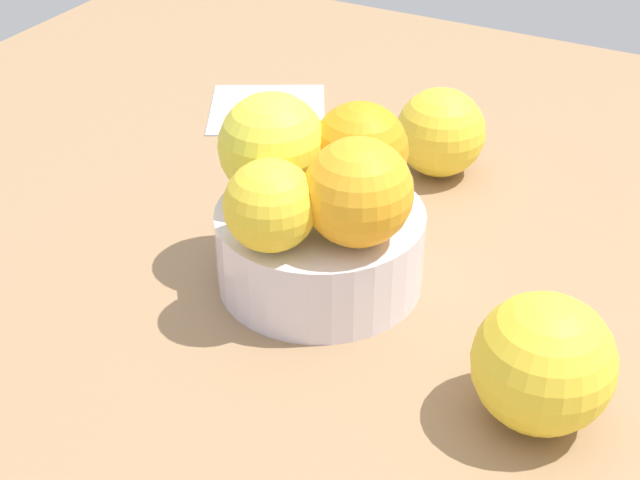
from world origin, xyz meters
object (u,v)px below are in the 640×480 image
object	(u,v)px
orange_in_bowl_2	(358,192)
orange_loose_0	(440,132)
orange_in_bowl_1	(270,206)
fruit_bowl	(320,248)
orange_in_bowl_0	(360,150)
orange_loose_1	(543,363)
folded_napkin	(267,109)
orange_in_bowl_3	(272,146)

from	to	relation	value
orange_in_bowl_2	orange_loose_0	distance (cm)	21.96
orange_in_bowl_1	orange_loose_0	xyz separation A→B (cm)	(24.41, -2.53, -5.12)
fruit_bowl	orange_loose_0	xyz separation A→B (cm)	(19.23, -1.62, 1.06)
orange_in_bowl_1	fruit_bowl	bearing A→B (deg)	-9.90
orange_in_bowl_0	orange_loose_1	xyz separation A→B (cm)	(-10.11, -17.00, -5.10)
orange_in_bowl_0	folded_napkin	world-z (taller)	orange_in_bowl_0
orange_in_bowl_3	orange_loose_1	distance (cm)	24.11
orange_in_bowl_1	orange_loose_0	world-z (taller)	orange_in_bowl_1
fruit_bowl	orange_loose_1	xyz separation A→B (cm)	(-6.38, -18.21, 1.47)
orange_in_bowl_2	orange_in_bowl_3	distance (cm)	8.38
orange_loose_0	folded_napkin	size ratio (longest dim) A/B	0.68
orange_in_bowl_3	orange_loose_1	size ratio (longest dim) A/B	0.91
orange_in_bowl_2	orange_loose_1	world-z (taller)	orange_in_bowl_2
orange_in_bowl_0	orange_loose_0	distance (cm)	16.44
orange_in_bowl_2	orange_in_bowl_3	xyz separation A→B (cm)	(2.56, 7.98, 0.21)
fruit_bowl	orange_in_bowl_1	world-z (taller)	orange_in_bowl_1
fruit_bowl	folded_napkin	size ratio (longest dim) A/B	1.32
orange_loose_0	folded_napkin	world-z (taller)	orange_loose_0
orange_in_bowl_3	orange_loose_0	bearing A→B (deg)	-17.36
fruit_bowl	orange_in_bowl_3	distance (cm)	8.14
orange_loose_1	folded_napkin	size ratio (longest dim) A/B	0.75
orange_in_bowl_2	orange_in_bowl_3	bearing A→B (deg)	72.24
orange_loose_0	orange_loose_1	xyz separation A→B (cm)	(-25.60, -16.59, 0.40)
orange_in_bowl_1	orange_loose_0	size ratio (longest dim) A/B	0.80
orange_in_bowl_2	folded_napkin	bearing A→B (deg)	41.46
orange_in_bowl_1	orange_in_bowl_3	distance (cm)	6.76
fruit_bowl	orange_in_bowl_0	bearing A→B (deg)	-17.92
orange_in_bowl_0	folded_napkin	xyz separation A→B (cm)	(19.22, 19.34, -9.23)
orange_loose_1	fruit_bowl	bearing A→B (deg)	70.70
orange_in_bowl_1	folded_napkin	world-z (taller)	orange_in_bowl_1
orange_in_bowl_0	orange_in_bowl_3	bearing A→B (deg)	119.56
orange_loose_1	folded_napkin	world-z (taller)	orange_loose_1
folded_napkin	orange_in_bowl_0	bearing A→B (deg)	-134.82
orange_in_bowl_1	orange_in_bowl_3	xyz separation A→B (cm)	(5.87, 3.27, 0.77)
orange_in_bowl_3	orange_loose_1	bearing A→B (deg)	-107.51
orange_in_bowl_3	orange_loose_0	world-z (taller)	orange_in_bowl_3
fruit_bowl	orange_in_bowl_1	xyz separation A→B (cm)	(-5.19, 0.91, 6.19)
orange_loose_0	folded_napkin	bearing A→B (deg)	79.30
orange_in_bowl_1	orange_in_bowl_2	bearing A→B (deg)	-54.84
folded_napkin	orange_in_bowl_1	bearing A→B (deg)	-148.53
orange_in_bowl_1	orange_in_bowl_2	size ratio (longest dim) A/B	0.85
orange_in_bowl_2	orange_loose_0	world-z (taller)	orange_in_bowl_2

